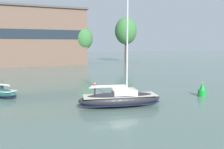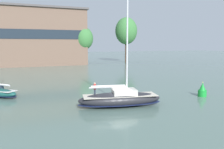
{
  "view_description": "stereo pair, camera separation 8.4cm",
  "coord_description": "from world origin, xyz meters",
  "px_view_note": "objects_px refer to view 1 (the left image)",
  "views": [
    {
      "loc": [
        -11.29,
        -25.9,
        8.23
      ],
      "look_at": [
        0.0,
        3.0,
        3.88
      ],
      "focal_mm": 35.0,
      "sensor_mm": 36.0,
      "label": 1
    },
    {
      "loc": [
        -11.21,
        -25.93,
        8.23
      ],
      "look_at": [
        0.0,
        3.0,
        3.88
      ],
      "focal_mm": 35.0,
      "sensor_mm": 36.0,
      "label": 2
    }
  ],
  "objects_px": {
    "tree_shore_right": "(126,31)",
    "channel_buoy": "(202,90)",
    "tree_shore_center": "(84,39)",
    "sailboat_main": "(120,99)"
  },
  "relations": [
    {
      "from": "sailboat_main",
      "to": "channel_buoy",
      "type": "relative_size",
      "value": 6.61
    },
    {
      "from": "tree_shore_center",
      "to": "tree_shore_right",
      "type": "xyz_separation_m",
      "value": [
        19.95,
        3.34,
        3.54
      ]
    },
    {
      "from": "tree_shore_right",
      "to": "sailboat_main",
      "type": "relative_size",
      "value": 1.29
    },
    {
      "from": "tree_shore_center",
      "to": "tree_shore_right",
      "type": "relative_size",
      "value": 0.75
    },
    {
      "from": "sailboat_main",
      "to": "tree_shore_center",
      "type": "bearing_deg",
      "value": 80.4
    },
    {
      "from": "tree_shore_right",
      "to": "channel_buoy",
      "type": "xyz_separation_m",
      "value": [
        -15.76,
        -62.89,
        -12.96
      ]
    },
    {
      "from": "tree_shore_center",
      "to": "tree_shore_right",
      "type": "distance_m",
      "value": 20.53
    },
    {
      "from": "tree_shore_center",
      "to": "tree_shore_right",
      "type": "bearing_deg",
      "value": 9.51
    },
    {
      "from": "tree_shore_center",
      "to": "channel_buoy",
      "type": "xyz_separation_m",
      "value": [
        4.18,
        -59.55,
        -9.43
      ]
    },
    {
      "from": "tree_shore_right",
      "to": "channel_buoy",
      "type": "height_order",
      "value": "tree_shore_right"
    }
  ]
}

